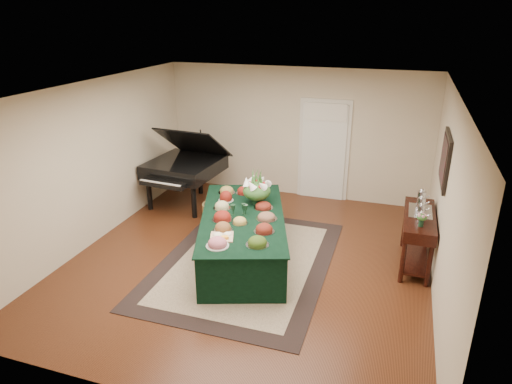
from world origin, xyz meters
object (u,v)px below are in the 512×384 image
(buffet_table, at_px, (243,236))
(grand_piano, at_px, (185,167))
(mahogany_sideboard, at_px, (419,226))
(floral_centerpiece, at_px, (257,188))

(buffet_table, relative_size, grand_piano, 1.78)
(grand_piano, relative_size, mahogany_sideboard, 1.21)
(floral_centerpiece, distance_m, mahogany_sideboard, 2.60)
(floral_centerpiece, height_order, mahogany_sideboard, floral_centerpiece)
(buffet_table, xyz_separation_m, mahogany_sideboard, (2.64, 0.59, 0.30))
(buffet_table, distance_m, mahogany_sideboard, 2.72)
(floral_centerpiece, xyz_separation_m, mahogany_sideboard, (2.58, 0.06, -0.34))
(grand_piano, bearing_deg, buffet_table, -42.58)
(buffet_table, height_order, grand_piano, grand_piano)
(mahogany_sideboard, bearing_deg, floral_centerpiece, -178.69)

